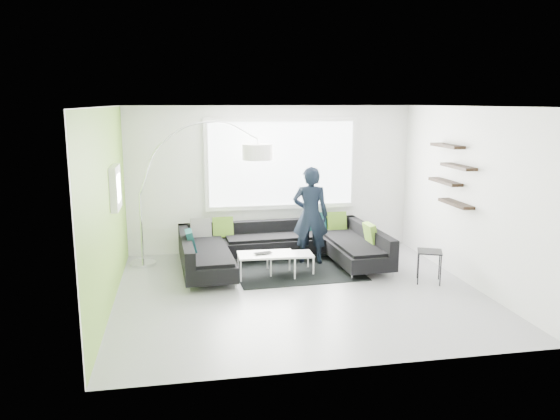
# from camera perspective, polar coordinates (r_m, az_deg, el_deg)

# --- Properties ---
(ground) EXTENTS (5.50, 5.50, 0.00)m
(ground) POSITION_cam_1_polar(r_m,az_deg,el_deg) (8.48, 1.95, -8.50)
(ground) COLOR gray
(ground) RESTS_ON ground
(room_shell) EXTENTS (5.54, 5.04, 2.82)m
(room_shell) POSITION_cam_1_polar(r_m,az_deg,el_deg) (8.26, 1.98, 3.89)
(room_shell) COLOR white
(room_shell) RESTS_ON ground
(sectional_sofa) EXTENTS (3.55, 2.29, 0.75)m
(sectional_sofa) POSITION_cam_1_polar(r_m,az_deg,el_deg) (9.60, 0.14, -4.08)
(sectional_sofa) COLOR black
(sectional_sofa) RESTS_ON ground
(rug) EXTENTS (2.18, 1.63, 0.01)m
(rug) POSITION_cam_1_polar(r_m,az_deg,el_deg) (9.46, 1.81, -6.37)
(rug) COLOR black
(rug) RESTS_ON ground
(coffee_table) EXTENTS (1.21, 0.72, 0.39)m
(coffee_table) POSITION_cam_1_polar(r_m,az_deg,el_deg) (9.23, -0.19, -5.58)
(coffee_table) COLOR white
(coffee_table) RESTS_ON ground
(arc_lamp) EXTENTS (2.45, 1.04, 2.55)m
(arc_lamp) POSITION_cam_1_polar(r_m,az_deg,el_deg) (9.83, -14.45, 1.56)
(arc_lamp) COLOR silver
(arc_lamp) RESTS_ON ground
(side_table) EXTENTS (0.50, 0.50, 0.52)m
(side_table) POSITION_cam_1_polar(r_m,az_deg,el_deg) (9.14, 15.30, -5.72)
(side_table) COLOR black
(side_table) RESTS_ON ground
(person) EXTENTS (0.87, 0.77, 1.75)m
(person) POSITION_cam_1_polar(r_m,az_deg,el_deg) (9.75, 3.19, -0.55)
(person) COLOR black
(person) RESTS_ON ground
(laptop) EXTENTS (0.41, 0.35, 0.02)m
(laptop) POSITION_cam_1_polar(r_m,az_deg,el_deg) (9.01, -1.68, -4.61)
(laptop) COLOR black
(laptop) RESTS_ON coffee_table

